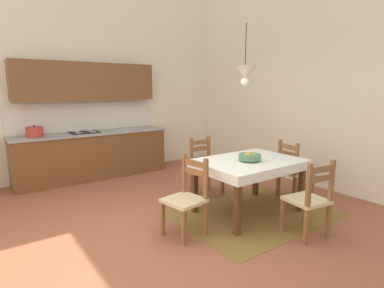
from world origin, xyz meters
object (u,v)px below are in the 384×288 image
(dining_chair_tv_side, at_px, (187,199))
(fruit_bowl, at_px, (250,157))
(dining_chair_window_side, at_px, (294,171))
(dining_table, at_px, (249,168))
(pendant_lamp, at_px, (245,72))
(dining_chair_camera_side, at_px, (309,200))
(dining_chair_kitchen_side, at_px, (205,168))
(kitchen_cabinetry, at_px, (91,134))

(dining_chair_tv_side, bearing_deg, fruit_bowl, 0.10)
(dining_chair_window_side, distance_m, dining_chair_tv_side, 2.06)
(dining_table, relative_size, pendant_lamp, 1.76)
(dining_table, xyz_separation_m, dining_chair_tv_side, (-1.08, -0.05, -0.19))
(dining_chair_camera_side, height_order, dining_chair_kitchen_side, same)
(pendant_lamp, bearing_deg, fruit_bowl, -88.55)
(dining_table, bearing_deg, dining_chair_kitchen_side, 90.71)
(dining_chair_window_side, bearing_deg, dining_chair_kitchen_side, 134.90)
(kitchen_cabinetry, height_order, fruit_bowl, kitchen_cabinetry)
(dining_chair_camera_side, distance_m, dining_chair_tv_side, 1.43)
(dining_table, bearing_deg, dining_chair_window_side, -1.59)
(kitchen_cabinetry, height_order, dining_chair_camera_side, kitchen_cabinetry)
(dining_table, distance_m, pendant_lamp, 1.30)
(dining_chair_kitchen_side, bearing_deg, dining_chair_tv_side, -136.55)
(kitchen_cabinetry, xyz_separation_m, dining_chair_kitchen_side, (1.19, -2.05, -0.41))
(dining_chair_camera_side, distance_m, fruit_bowl, 0.95)
(dining_table, bearing_deg, kitchen_cabinetry, 111.81)
(dining_table, distance_m, dining_chair_kitchen_side, 0.98)
(fruit_bowl, bearing_deg, dining_chair_camera_side, -83.82)
(kitchen_cabinetry, bearing_deg, dining_chair_camera_side, -72.36)
(dining_chair_camera_side, height_order, pendant_lamp, pendant_lamp)
(kitchen_cabinetry, relative_size, dining_chair_camera_side, 3.08)
(dining_chair_kitchen_side, bearing_deg, dining_table, -89.29)
(dining_chair_window_side, height_order, dining_chair_tv_side, same)
(kitchen_cabinetry, relative_size, dining_chair_window_side, 3.08)
(kitchen_cabinetry, xyz_separation_m, dining_chair_camera_side, (1.25, -3.94, -0.41))
(kitchen_cabinetry, xyz_separation_m, dining_chair_tv_side, (0.12, -3.06, -0.41))
(kitchen_cabinetry, relative_size, dining_chair_tv_side, 3.08)
(dining_chair_camera_side, xyz_separation_m, pendant_lamp, (-0.10, 1.00, 1.49))
(dining_chair_camera_side, xyz_separation_m, fruit_bowl, (-0.09, 0.87, 0.37))
(dining_chair_kitchen_side, relative_size, dining_chair_tv_side, 1.00)
(dining_table, bearing_deg, pendant_lamp, 122.60)
(dining_chair_window_side, relative_size, pendant_lamp, 1.16)
(dining_chair_camera_side, bearing_deg, kitchen_cabinetry, 107.64)
(kitchen_cabinetry, bearing_deg, fruit_bowl, -69.30)
(dining_chair_camera_side, bearing_deg, dining_chair_kitchen_side, 91.79)
(dining_chair_kitchen_side, bearing_deg, pendant_lamp, -92.52)
(dining_table, height_order, dining_chair_window_side, dining_chair_window_side)
(fruit_bowl, bearing_deg, pendant_lamp, 91.45)
(dining_chair_window_side, bearing_deg, dining_chair_camera_side, -135.85)
(kitchen_cabinetry, distance_m, fruit_bowl, 3.27)
(dining_chair_camera_side, relative_size, dining_chair_tv_side, 1.00)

